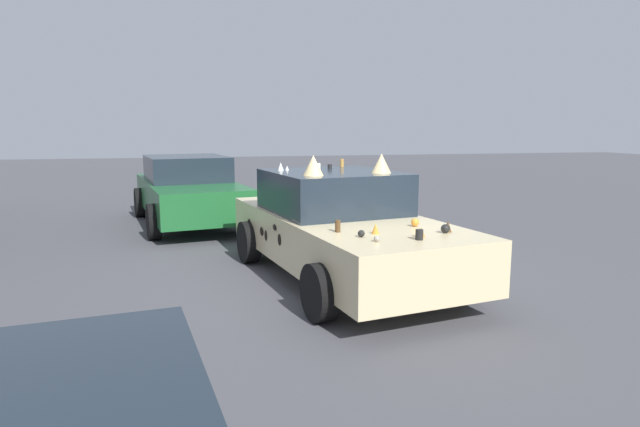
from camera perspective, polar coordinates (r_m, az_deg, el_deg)
name	(u,v)px	position (r m, az deg, el deg)	size (l,w,h in m)	color
ground_plane	(342,278)	(7.32, 2.30, -6.88)	(60.00, 60.00, 0.00)	#47474C
art_car_decorated	(340,227)	(7.22, 2.10, -1.41)	(4.61, 2.59, 1.68)	beige
parked_sedan_far_left	(189,190)	(11.58, -13.77, 2.42)	(4.61, 2.53, 1.42)	#1E602D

